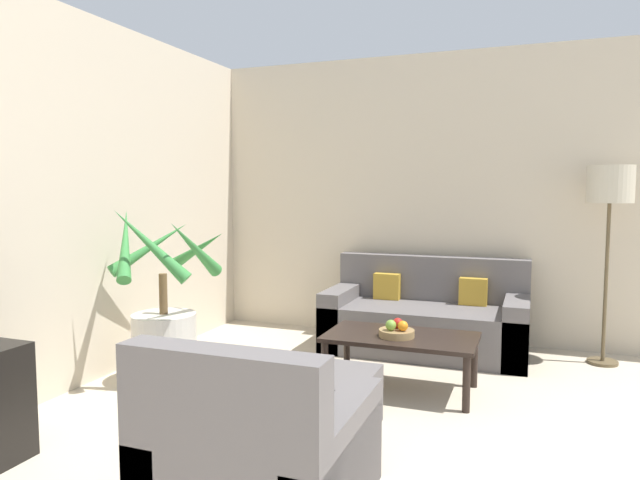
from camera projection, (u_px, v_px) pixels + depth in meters
name	position (u px, v px, depth m)	size (l,w,h in m)	color
wall_back	(533.00, 198.00, 5.11)	(7.68, 0.06, 2.70)	beige
potted_palm	(164.00, 325.00, 4.21)	(0.89, 0.88, 1.32)	beige
sofa_loveseat	(425.00, 320.00, 5.05)	(1.73, 0.82, 0.82)	#605B5B
floor_lamp	(610.00, 194.00, 4.57)	(0.36, 0.36, 1.62)	brown
coffee_table	(401.00, 342.00, 4.04)	(1.06, 0.59, 0.40)	black
fruit_bowl	(397.00, 333.00, 3.99)	(0.25, 0.25, 0.05)	#997A4C
apple_red	(398.00, 323.00, 4.02)	(0.07, 0.07, 0.07)	red
apple_green	(391.00, 325.00, 3.96)	(0.08, 0.08, 0.08)	olive
orange_fruit	(403.00, 326.00, 3.94)	(0.07, 0.07, 0.07)	orange
armchair	(260.00, 453.00, 2.53)	(0.86, 0.88, 0.82)	#605B5B
ottoman	(320.00, 400.00, 3.40)	(0.64, 0.54, 0.35)	#605B5B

